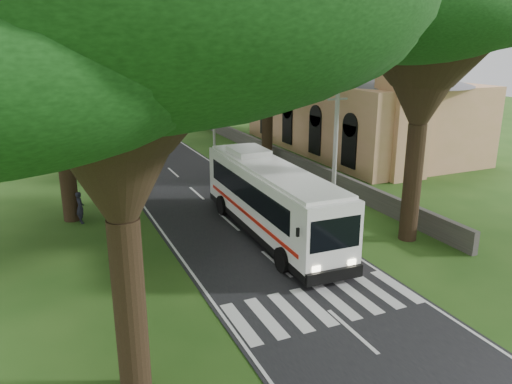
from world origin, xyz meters
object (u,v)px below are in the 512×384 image
distant_car_b (95,113)px  distant_car_c (109,105)px  pole_near (335,148)px  pole_far (160,87)px  pole_mid (214,106)px  pedestrian (80,207)px  distant_car_a (122,136)px  coach_bus (271,198)px  church (358,96)px

distant_car_b → distant_car_c: 7.95m
pole_near → distant_car_b: (-7.45, 45.44, -3.46)m
pole_far → distant_car_b: (-7.45, 5.44, -3.46)m
pole_mid → distant_car_b: size_ratio=1.91×
pole_mid → pedestrian: 19.94m
distant_car_c → pedestrian: bearing=93.7°
pole_mid → pedestrian: size_ratio=4.43×
distant_car_a → distant_car_c: distant_car_c is taller
distant_car_b → pedestrian: bearing=-85.7°
coach_bus → distant_car_c: size_ratio=2.56×
pole_mid → distant_car_c: pole_mid is taller
distant_car_b → pedestrian: (-5.61, -40.14, 0.18)m
distant_car_c → church: bearing=128.2°
coach_bus → distant_car_c: (-0.52, 53.50, -1.25)m
pole_mid → distant_car_a: bearing=133.6°
coach_bus → distant_car_c: 53.52m
distant_car_a → pole_near: bearing=89.5°
coach_bus → distant_car_c: bearing=92.0°
pole_near → coach_bus: pole_near is taller
pole_mid → distant_car_b: 26.74m
church → pole_mid: size_ratio=3.00×
church → distant_car_b: 36.11m
pole_far → coach_bus: (-4.18, -40.60, -2.18)m
church → pole_near: (-12.36, -15.55, -0.73)m
pole_far → coach_bus: pole_far is taller
church → distant_car_c: 41.27m
distant_car_a → distant_car_c: bearing=-110.3°
church → pole_mid: (-12.36, 4.45, -0.73)m
pole_near → church: bearing=51.5°
distant_car_a → distant_car_b: distant_car_b is taller
pole_far → distant_car_c: pole_far is taller
pole_mid → distant_car_c: bearing=98.1°
pole_mid → pedestrian: pole_mid is taller
church → pole_near: bearing=-128.5°
church → pole_far: bearing=116.8°
church → distant_car_a: size_ratio=6.07×
pole_far → distant_car_c: 14.15m
church → pedestrian: church is taller
distant_car_a → pedestrian: bearing=59.9°
pole_near → pole_far: size_ratio=1.00×
church → coach_bus: church is taller
pole_near → coach_bus: 4.75m
distant_car_c → pole_mid: bearing=111.8°
pole_near → pedestrian: 14.47m
pole_near → distant_car_b: pole_near is taller
coach_bus → church: bearing=45.7°
church → distant_car_c: (-17.06, 37.35, -4.16)m
distant_car_b → distant_car_c: distant_car_c is taller
pedestrian → pole_near: bearing=-122.3°
pole_mid → pole_far: (0.00, 20.00, 0.00)m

